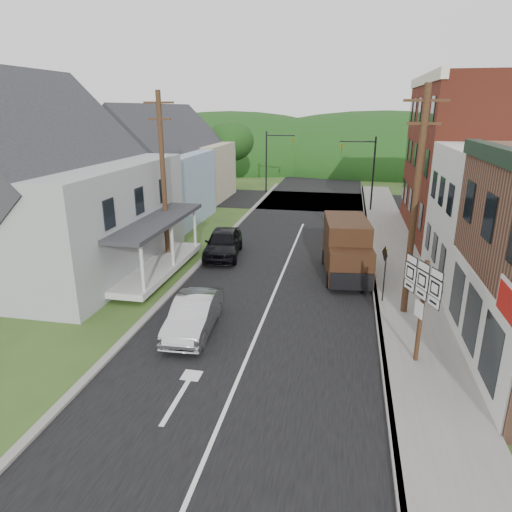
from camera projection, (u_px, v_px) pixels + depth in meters
The scene contains 23 objects.
ground at pixel (254, 342), 16.68m from camera, with size 120.00×120.00×0.00m, color #2D4719.
road at pixel (289, 258), 26.00m from camera, with size 9.00×90.00×0.02m, color black.
cross_road at pixel (313, 201), 41.85m from camera, with size 60.00×9.00×0.02m, color black.
sidewalk_right at pixel (400, 276), 23.01m from camera, with size 2.80×55.00×0.15m, color slate.
curb_right at pixel (373, 274), 23.27m from camera, with size 0.20×55.00×0.15m, color slate.
curb_left at pixel (200, 263), 24.99m from camera, with size 0.30×55.00×0.12m, color slate.
storefront_red at pixel (482, 160), 28.87m from camera, with size 8.00×12.00×10.00m, color maroon.
house_gray at pixel (47, 188), 23.21m from camera, with size 10.20×12.24×8.35m.
house_blue at pixel (154, 172), 33.44m from camera, with size 7.14×8.16×7.28m.
house_cream at pixel (188, 159), 41.93m from camera, with size 7.14×8.16×7.28m.
utility_pole_right at pixel (415, 203), 17.45m from camera, with size 1.60×0.26×9.00m.
utility_pole_left at pixel (163, 178), 23.91m from camera, with size 1.60×0.26×9.00m.
traffic_signal_right at pixel (365, 165), 36.62m from camera, with size 2.87×0.20×6.00m.
traffic_signal_left at pixel (273, 155), 44.76m from camera, with size 2.87×0.20×6.00m.
tree_left_b at pixel (34, 161), 29.53m from camera, with size 4.80×4.80×6.94m.
tree_left_c at pixel (75, 136), 37.04m from camera, with size 5.80×5.80×8.41m.
tree_left_d at pixel (231, 141), 46.68m from camera, with size 4.80×4.80×6.94m.
forested_ridge at pixel (328, 165), 67.96m from camera, with size 90.00×30.00×16.00m, color #163610.
silver_sedan at pixel (194, 315), 17.21m from camera, with size 1.45×4.17×1.37m, color silver.
dark_sedan at pixel (223, 243), 25.99m from camera, with size 1.89×4.71×1.60m, color black.
delivery_van at pixel (347, 249), 22.81m from camera, with size 2.61×5.28×2.84m.
route_sign_cluster at pixel (422, 297), 14.48m from camera, with size 0.86×1.86×3.50m.
warning_sign at pixel (385, 266), 19.34m from camera, with size 0.21×0.67×2.50m.
Camera 1 is at (3.00, -14.58, 8.15)m, focal length 32.00 mm.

